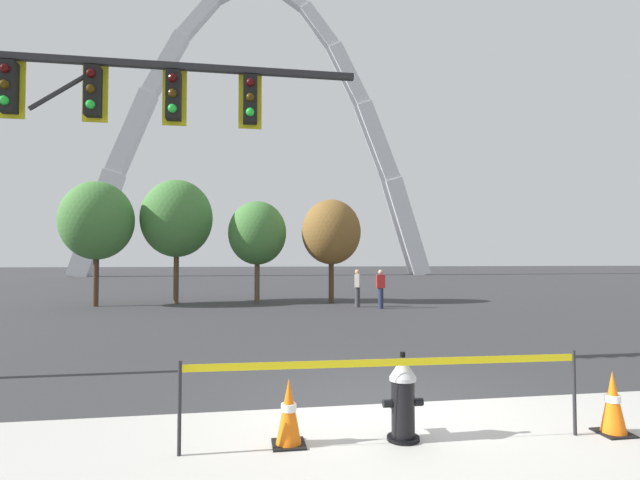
# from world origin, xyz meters

# --- Properties ---
(ground_plane) EXTENTS (240.00, 240.00, 0.00)m
(ground_plane) POSITION_xyz_m (0.00, 0.00, 0.00)
(ground_plane) COLOR #333335
(fire_hydrant) EXTENTS (0.46, 0.48, 0.99)m
(fire_hydrant) POSITION_xyz_m (-0.12, -1.38, 0.47)
(fire_hydrant) COLOR black
(fire_hydrant) RESTS_ON ground
(caution_tape_barrier) EXTENTS (4.47, 0.17, 0.98)m
(caution_tape_barrier) POSITION_xyz_m (-0.32, -1.49, 0.65)
(caution_tape_barrier) COLOR #232326
(caution_tape_barrier) RESTS_ON ground
(traffic_cone_by_hydrant) EXTENTS (0.36, 0.36, 0.73)m
(traffic_cone_by_hydrant) POSITION_xyz_m (2.36, -1.59, 0.36)
(traffic_cone_by_hydrant) COLOR black
(traffic_cone_by_hydrant) RESTS_ON ground
(traffic_cone_mid_sidewalk) EXTENTS (0.36, 0.36, 0.73)m
(traffic_cone_mid_sidewalk) POSITION_xyz_m (-1.39, -1.33, 0.36)
(traffic_cone_mid_sidewalk) COLOR black
(traffic_cone_mid_sidewalk) RESTS_ON ground
(traffic_signal_gantry) EXTENTS (7.82, 0.44, 6.00)m
(traffic_signal_gantry) POSITION_xyz_m (-5.00, 2.43, 4.40)
(traffic_signal_gantry) COLOR #232326
(traffic_signal_gantry) RESTS_ON ground
(monument_arch) EXTENTS (43.37, 2.20, 37.17)m
(monument_arch) POSITION_xyz_m (-0.00, 52.36, 16.37)
(monument_arch) COLOR silver
(monument_arch) RESTS_ON ground
(tree_far_left) EXTENTS (3.08, 3.08, 5.39)m
(tree_far_left) POSITION_xyz_m (-8.16, 15.32, 3.69)
(tree_far_left) COLOR #473323
(tree_far_left) RESTS_ON ground
(tree_left_mid) EXTENTS (3.26, 3.26, 5.71)m
(tree_left_mid) POSITION_xyz_m (-4.95, 16.35, 3.91)
(tree_left_mid) COLOR brown
(tree_left_mid) RESTS_ON ground
(tree_center_left) EXTENTS (2.72, 2.72, 4.75)m
(tree_center_left) POSITION_xyz_m (-1.25, 16.07, 3.25)
(tree_center_left) COLOR brown
(tree_center_left) RESTS_ON ground
(tree_center_right) EXTENTS (2.74, 2.74, 4.80)m
(tree_center_right) POSITION_xyz_m (2.14, 15.26, 3.28)
(tree_center_right) COLOR #473323
(tree_center_right) RESTS_ON ground
(pedestrian_walking_left) EXTENTS (0.31, 0.39, 1.59)m
(pedestrian_walking_left) POSITION_xyz_m (2.89, 13.22, 0.82)
(pedestrian_walking_left) COLOR #38383D
(pedestrian_walking_left) RESTS_ON ground
(pedestrian_standing_center) EXTENTS (0.35, 0.22, 1.59)m
(pedestrian_standing_center) POSITION_xyz_m (3.70, 12.50, 0.82)
(pedestrian_standing_center) COLOR #232847
(pedestrian_standing_center) RESTS_ON ground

